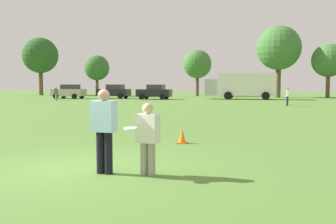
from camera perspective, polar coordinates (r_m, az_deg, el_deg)
The scene contains 16 objects.
ground_plane at distance 8.75m, azimuth -12.78°, elevation -8.39°, with size 173.03×173.03×0.00m, color #517A33.
player_thrower at distance 8.02m, azimuth -9.69°, elevation -2.16°, with size 0.53×0.34×1.80m.
player_defender at distance 7.80m, azimuth -3.10°, elevation -3.55°, with size 0.50×0.34×1.51m.
frisbee at distance 7.57m, azimuth -5.73°, elevation -2.46°, with size 0.27×0.27×0.06m.
traffic_cone at distance 12.07m, azimuth 2.15°, elevation -3.69°, with size 0.32×0.32×0.48m.
parked_car_near_left at distance 49.99m, azimuth -14.80°, elevation 3.04°, with size 4.22×2.25×1.82m.
parked_car_mid_left at distance 49.23m, azimuth -8.21°, elevation 3.12°, with size 4.22×2.25×1.82m.
parked_car_center at distance 46.24m, azimuth -2.06°, elevation 3.09°, with size 4.22×2.25×1.82m.
box_truck at distance 47.21m, azimuth 11.18°, elevation 4.04°, with size 8.52×3.07×3.18m.
bystander_far_jogger at distance 44.53m, azimuth -16.65°, elevation 2.82°, with size 0.30×0.46×1.58m.
bystander_field_marshal at distance 34.23m, azimuth 17.70°, elevation 2.42°, with size 0.34×0.48×1.60m.
tree_west_oak at distance 67.04m, azimuth -18.85°, elevation 8.12°, with size 5.93×5.93×9.64m.
tree_west_maple at distance 60.13m, azimuth -10.76°, elevation 6.60°, with size 3.93×3.93×6.38m.
tree_center_elm at distance 59.04m, azimuth 4.49°, elevation 7.25°, with size 4.43×4.43×7.19m.
tree_east_birch at distance 55.16m, azimuth 16.50°, elevation 9.29°, with size 6.14×6.14×9.98m.
tree_east_oak at distance 55.83m, azimuth 23.22°, elevation 7.21°, with size 4.53×4.53×7.37m.
Camera 1 is at (3.90, -7.60, 1.91)m, focal length 40.10 mm.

